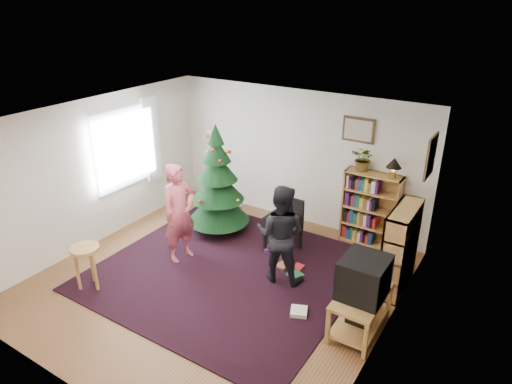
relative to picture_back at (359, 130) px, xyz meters
The scene contains 23 objects.
floor 3.35m from the picture_back, 114.92° to the right, with size 5.00×5.00×0.00m, color brown.
ceiling 2.78m from the picture_back, 114.92° to the right, with size 5.00×5.00×0.00m, color white.
wall_back 1.35m from the picture_back, behind, with size 5.00×0.02×2.50m, color silver.
wall_front 5.15m from the picture_back, 103.02° to the right, with size 5.00×0.02×2.50m, color silver.
wall_left 4.47m from the picture_back, 145.86° to the right, with size 0.02×5.00×2.50m, color silver.
wall_right 2.90m from the picture_back, 61.39° to the right, with size 0.02×5.00×2.50m, color silver.
rug 3.13m from the picture_back, 117.87° to the right, with size 3.80×3.60×0.02m, color black.
window_pane 4.10m from the picture_back, 152.62° to the right, with size 0.04×1.20×1.40m, color silver.
curtain 3.79m from the picture_back, 161.83° to the right, with size 0.06×0.35×1.60m, color white.
picture_back is the anchor object (origin of this frame).
picture_right 1.51m from the picture_back, 28.69° to the right, with size 0.03×0.50×0.60m.
christmas_tree 2.63m from the picture_back, 150.76° to the right, with size 1.11×1.11×2.02m.
bookshelf_back 1.35m from the picture_back, 19.36° to the right, with size 0.95×0.30×1.30m.
bookshelf_right 2.11m from the picture_back, 44.62° to the right, with size 0.30×0.95×1.30m.
tv_stand 3.06m from the picture_back, 65.68° to the right, with size 0.54×0.98×0.55m.
crt_tv 2.84m from the picture_back, 65.74° to the right, with size 0.55×0.60×0.52m.
armchair 1.96m from the picture_back, 124.21° to the right, with size 0.53×0.53×0.91m.
stool 4.69m from the picture_back, 126.06° to the right, with size 0.41×0.41×0.69m.
person_standing 3.23m from the picture_back, 131.96° to the right, with size 0.60×0.39×1.64m, color #B94A55.
person_by_chair 2.28m from the picture_back, 100.87° to the right, with size 0.75×0.59×1.55m, color black.
potted_plant 0.49m from the picture_back, 36.25° to the right, with size 0.39×0.34×0.43m, color gray.
table_lamp 0.82m from the picture_back, 11.16° to the right, with size 0.25×0.25×0.33m.
floor_clutter 2.54m from the picture_back, 91.91° to the right, with size 1.67×1.49×0.08m.
Camera 1 is at (3.61, -4.60, 4.05)m, focal length 32.00 mm.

